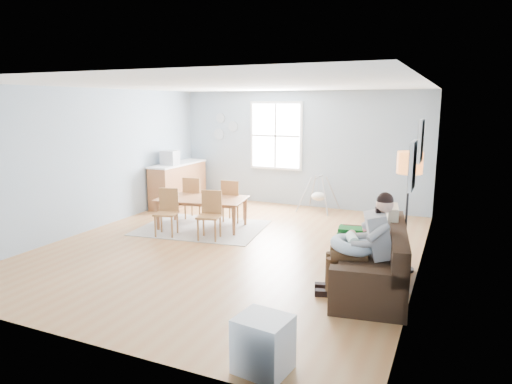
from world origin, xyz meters
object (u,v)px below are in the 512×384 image
at_px(dining_table, 202,213).
at_px(storage_cube, 262,344).
at_px(chair_sw, 167,209).
at_px(floor_lamp, 409,173).
at_px(sofa, 374,266).
at_px(monitor, 170,158).
at_px(baby_swing, 319,196).
at_px(father, 365,241).
at_px(chair_nw, 194,196).
at_px(toddler, 370,232).
at_px(counter, 178,184).
at_px(chair_se, 210,212).
at_px(chair_ne, 232,199).

bearing_deg(dining_table, storage_cube, -62.70).
bearing_deg(chair_sw, floor_lamp, -1.93).
relative_size(sofa, dining_table, 1.27).
height_order(monitor, baby_swing, monitor).
relative_size(father, baby_swing, 1.55).
relative_size(storage_cube, chair_nw, 0.58).
height_order(toddler, chair_nw, toddler).
height_order(sofa, chair_sw, chair_sw).
height_order(storage_cube, counter, counter).
bearing_deg(monitor, baby_swing, 17.61).
bearing_deg(father, chair_se, 155.44).
bearing_deg(baby_swing, father, -66.52).
xyz_separation_m(storage_cube, counter, (-4.62, 5.60, 0.25)).
xyz_separation_m(floor_lamp, counter, (-5.50, 2.41, -0.93)).
height_order(father, monitor, father).
relative_size(toddler, dining_table, 0.47).
height_order(chair_se, counter, counter).
height_order(dining_table, monitor, monitor).
bearing_deg(chair_ne, chair_sw, -118.62).
xyz_separation_m(sofa, toddler, (-0.11, 0.18, 0.40)).
relative_size(toddler, floor_lamp, 0.46).
bearing_deg(counter, baby_swing, 11.93).
bearing_deg(chair_ne, father, -38.67).
relative_size(floor_lamp, baby_swing, 2.02).
bearing_deg(counter, father, -34.56).
xyz_separation_m(dining_table, chair_nw, (-0.50, 0.52, 0.21)).
xyz_separation_m(dining_table, chair_se, (0.49, -0.53, 0.19)).
xyz_separation_m(storage_cube, chair_ne, (-2.66, 4.61, 0.24)).
relative_size(father, chair_se, 1.55).
height_order(storage_cube, chair_ne, chair_ne).
height_order(sofa, father, father).
bearing_deg(toddler, father, -87.07).
bearing_deg(chair_sw, chair_nw, 97.10).
distance_m(father, chair_se, 3.33).
distance_m(toddler, chair_ne, 3.76).
height_order(toddler, chair_se, toddler).
xyz_separation_m(toddler, dining_table, (-3.49, 1.41, -0.40)).
xyz_separation_m(sofa, counter, (-5.21, 3.22, 0.22)).
bearing_deg(chair_nw, chair_sw, -82.90).
distance_m(floor_lamp, monitor, 5.87).
xyz_separation_m(father, storage_cube, (-0.51, -2.07, -0.46)).
bearing_deg(father, toddler, 92.93).
relative_size(chair_sw, monitor, 2.30).
bearing_deg(chair_nw, baby_swing, 39.57).
height_order(chair_sw, monitor, monitor).
height_order(sofa, chair_se, chair_se).
bearing_deg(storage_cube, chair_sw, 135.15).
bearing_deg(baby_swing, chair_se, -112.62).
relative_size(monitor, baby_swing, 0.43).
distance_m(toddler, floor_lamp, 1.06).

